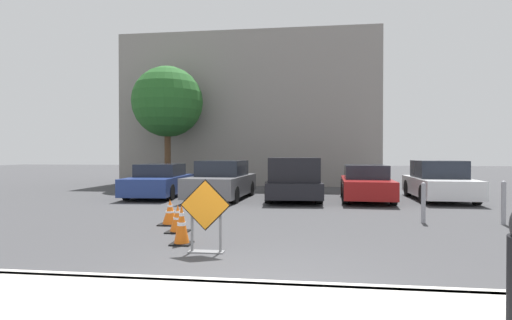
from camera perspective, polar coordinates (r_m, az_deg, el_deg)
ground_plane at (r=15.02m, az=5.16°, el=-5.81°), size 96.00×96.00×0.00m
curb_lip at (r=5.21m, az=0.61°, el=-17.75°), size 26.85×0.20×0.14m
road_closed_sign at (r=7.10m, az=-7.22°, el=-7.50°), size 0.90×0.20×1.30m
traffic_cone_nearest at (r=7.89m, az=-10.59°, el=-9.02°), size 0.39×0.39×0.79m
traffic_cone_second at (r=9.12m, az=-11.11°, el=-8.25°), size 0.48×0.48×0.61m
traffic_cone_third at (r=10.10m, az=-12.18°, el=-7.33°), size 0.50×0.50×0.63m
parked_car_nearest at (r=17.00m, az=-13.55°, el=-2.95°), size 2.14×4.69×1.33m
parked_car_second at (r=15.62m, az=-4.89°, el=-3.05°), size 2.14×4.45×1.49m
pickup_truck at (r=15.32m, az=5.32°, el=-2.96°), size 2.23×5.13×1.61m
parked_car_third at (r=15.60m, az=15.43°, el=-3.26°), size 2.00×4.39×1.33m
parked_car_fourth at (r=16.61m, az=24.66°, el=-2.88°), size 2.03×4.23×1.50m
bollard_nearest at (r=10.95m, az=22.80°, el=-5.48°), size 0.12×0.12×1.03m
bollard_second at (r=11.59m, az=31.87°, el=-5.06°), size 0.12×0.12×1.08m
building_facade_backdrop at (r=24.39m, az=-0.62°, el=6.80°), size 14.56×5.00×8.56m
street_tree_behind_lot at (r=21.29m, az=-12.53°, el=8.08°), size 3.64×3.64×6.27m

